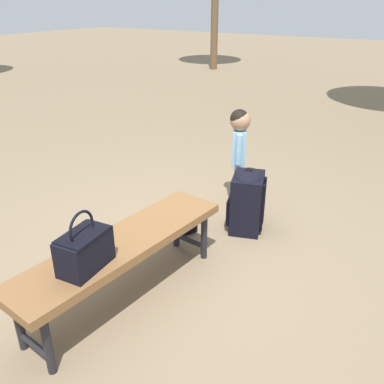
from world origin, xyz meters
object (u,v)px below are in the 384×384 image
(park_bench, at_px, (123,248))
(backpack_large, at_px, (247,199))
(handbag, at_px, (84,249))
(backpack_small, at_px, (184,215))
(child_standing, at_px, (239,142))

(park_bench, distance_m, backpack_large, 1.31)
(handbag, distance_m, backpack_large, 1.66)
(park_bench, xyz_separation_m, backpack_small, (0.93, 0.15, -0.23))
(park_bench, xyz_separation_m, backpack_large, (1.27, -0.28, -0.10))
(park_bench, bearing_deg, backpack_large, -12.51)
(handbag, distance_m, backpack_small, 1.35)
(backpack_large, bearing_deg, handbag, 170.74)
(backpack_large, bearing_deg, park_bench, 167.49)
(handbag, relative_size, child_standing, 0.39)
(handbag, xyz_separation_m, backpack_large, (1.61, -0.26, -0.28))
(handbag, relative_size, backpack_large, 0.63)
(handbag, bearing_deg, backpack_large, -9.26)
(park_bench, bearing_deg, child_standing, 0.92)
(handbag, height_order, backpack_large, handbag)
(park_bench, height_order, handbag, handbag)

